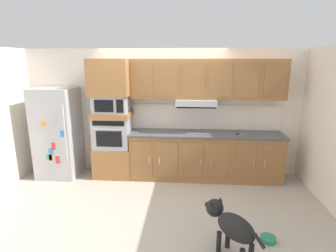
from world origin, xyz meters
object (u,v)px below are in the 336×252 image
at_px(screwdriver, 238,134).
at_px(dog, 231,224).
at_px(refrigerator, 58,133).
at_px(built_in_oven, 113,132).
at_px(dog_food_bowl, 268,239).
at_px(microwave, 112,104).

xyz_separation_m(screwdriver, dog, (-0.41, -2.11, -0.53)).
distance_m(refrigerator, dog, 3.77).
distance_m(built_in_oven, screwdriver, 2.40).
height_order(built_in_oven, dog_food_bowl, built_in_oven).
relative_size(microwave, screwdriver, 3.84).
relative_size(refrigerator, dog_food_bowl, 8.80).
height_order(microwave, dog, microwave).
bearing_deg(screwdriver, built_in_oven, 178.49).
relative_size(refrigerator, screwdriver, 10.51).
xyz_separation_m(refrigerator, microwave, (1.10, 0.07, 0.58)).
distance_m(refrigerator, built_in_oven, 1.10).
xyz_separation_m(refrigerator, dog_food_bowl, (3.62, -1.83, -0.85)).
xyz_separation_m(refrigerator, dog, (3.09, -2.11, -0.47)).
height_order(refrigerator, built_in_oven, refrigerator).
xyz_separation_m(refrigerator, built_in_oven, (1.10, 0.07, 0.02)).
bearing_deg(dog, refrigerator, 17.95).
height_order(built_in_oven, dog, built_in_oven).
relative_size(screwdriver, dog_food_bowl, 0.84).
bearing_deg(screwdriver, microwave, 178.49).
distance_m(microwave, dog_food_bowl, 3.47).
distance_m(built_in_oven, dog, 2.99).
relative_size(built_in_oven, microwave, 1.09).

